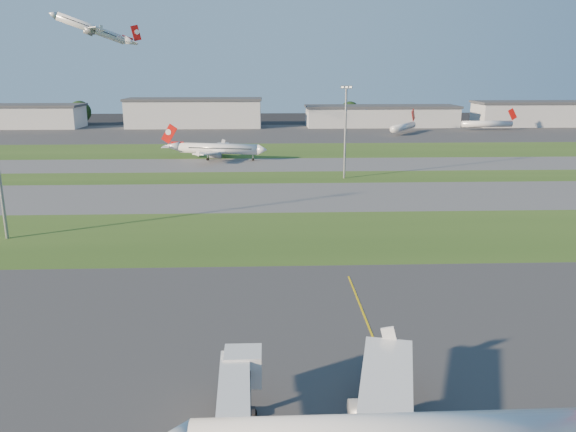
{
  "coord_description": "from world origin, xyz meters",
  "views": [
    {
      "loc": [
        -7.2,
        -48.75,
        30.32
      ],
      "look_at": [
        -3.73,
        39.73,
        7.0
      ],
      "focal_mm": 35.0,
      "sensor_mm": 36.0,
      "label": 1
    }
  ],
  "objects_px": {
    "mini_jet_far": "(487,124)",
    "mini_jet_near": "(403,127)",
    "airliner_taxiing": "(218,149)",
    "light_mast_centre": "(345,126)"
  },
  "relations": [
    {
      "from": "mini_jet_near",
      "to": "mini_jet_far",
      "type": "xyz_separation_m",
      "value": [
        46.08,
        13.6,
        0.0
      ]
    },
    {
      "from": "mini_jet_near",
      "to": "mini_jet_far",
      "type": "bearing_deg",
      "value": -39.15
    },
    {
      "from": "mini_jet_near",
      "to": "airliner_taxiing",
      "type": "bearing_deg",
      "value": 167.29
    },
    {
      "from": "mini_jet_near",
      "to": "mini_jet_far",
      "type": "height_order",
      "value": "same"
    },
    {
      "from": "airliner_taxiing",
      "to": "mini_jet_far",
      "type": "bearing_deg",
      "value": -132.54
    },
    {
      "from": "mini_jet_far",
      "to": "airliner_taxiing",
      "type": "bearing_deg",
      "value": -147.85
    },
    {
      "from": "mini_jet_near",
      "to": "mini_jet_far",
      "type": "distance_m",
      "value": 48.04
    },
    {
      "from": "mini_jet_far",
      "to": "mini_jet_near",
      "type": "bearing_deg",
      "value": -166.46
    },
    {
      "from": "airliner_taxiing",
      "to": "mini_jet_far",
      "type": "xyz_separation_m",
      "value": [
        128.5,
        90.15,
        -0.49
      ]
    },
    {
      "from": "mini_jet_near",
      "to": "light_mast_centre",
      "type": "bearing_deg",
      "value": -167.0
    }
  ]
}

